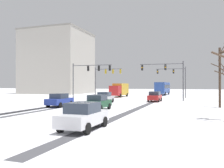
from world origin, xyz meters
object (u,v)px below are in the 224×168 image
(bus_oncoming, at_px, (163,88))
(box_truck_delivery, at_px, (119,90))
(car_blue_third, at_px, (60,100))
(traffic_signal_near_right, at_px, (167,73))
(bare_tree_sidewalk_mid, at_px, (220,76))
(traffic_signal_far_right, at_px, (175,76))
(office_building_far_left_block, at_px, (58,63))
(traffic_signal_far_left, at_px, (106,75))
(car_red_lead, at_px, (155,97))
(car_white_fifth, at_px, (84,116))
(traffic_signal_near_left, at_px, (88,73))
(car_dark_green_fourth, at_px, (98,102))
(car_silver_second, at_px, (105,97))

(bus_oncoming, relative_size, box_truck_delivery, 1.49)
(car_blue_third, bearing_deg, traffic_signal_near_right, 50.45)
(car_blue_third, relative_size, bare_tree_sidewalk_mid, 0.56)
(traffic_signal_near_right, xyz_separation_m, box_truck_delivery, (-11.62, 11.11, -3.05))
(bare_tree_sidewalk_mid, bearing_deg, bus_oncoming, 107.57)
(traffic_signal_far_right, relative_size, traffic_signal_near_right, 0.93)
(traffic_signal_far_right, relative_size, office_building_far_left_block, 0.33)
(traffic_signal_far_left, relative_size, bare_tree_sidewalk_mid, 0.88)
(traffic_signal_near_right, relative_size, bus_oncoming, 0.63)
(bare_tree_sidewalk_mid, relative_size, office_building_far_left_block, 0.37)
(car_red_lead, relative_size, bus_oncoming, 0.37)
(traffic_signal_far_left, height_order, office_building_far_left_block, office_building_far_left_block)
(box_truck_delivery, bearing_deg, bus_oncoming, 60.31)
(car_white_fifth, bearing_deg, traffic_signal_near_right, 85.13)
(bus_oncoming, relative_size, bare_tree_sidewalk_mid, 1.50)
(car_red_lead, bearing_deg, car_blue_third, -127.19)
(traffic_signal_far_left, distance_m, car_blue_third, 22.59)
(traffic_signal_far_right, distance_m, traffic_signal_near_left, 19.35)
(bus_oncoming, bearing_deg, office_building_far_left_block, 177.13)
(car_dark_green_fourth, bearing_deg, traffic_signal_far_left, 108.67)
(traffic_signal_near_left, height_order, traffic_signal_near_right, same)
(traffic_signal_near_left, xyz_separation_m, office_building_far_left_block, (-23.83, 28.26, 5.09))
(car_red_lead, height_order, bus_oncoming, bus_oncoming)
(traffic_signal_near_left, relative_size, traffic_signal_near_right, 1.03)
(traffic_signal_far_left, relative_size, bus_oncoming, 0.59)
(box_truck_delivery, bearing_deg, car_dark_green_fourth, -77.52)
(bus_oncoming, distance_m, box_truck_delivery, 15.88)
(box_truck_delivery, height_order, office_building_far_left_block, office_building_far_left_block)
(car_silver_second, distance_m, office_building_far_left_block, 44.80)
(car_blue_third, xyz_separation_m, bus_oncoming, (7.75, 38.85, 1.18))
(traffic_signal_near_right, bearing_deg, car_silver_second, -142.04)
(car_red_lead, xyz_separation_m, car_white_fifth, (-0.38, -25.08, 0.00))
(traffic_signal_near_left, relative_size, bus_oncoming, 0.65)
(traffic_signal_near_right, xyz_separation_m, car_red_lead, (-1.87, -1.22, -3.87))
(bare_tree_sidewalk_mid, bearing_deg, traffic_signal_far_left, 140.62)
(traffic_signal_far_left, bearing_deg, office_building_far_left_block, 141.78)
(traffic_signal_far_right, bearing_deg, traffic_signal_near_right, -91.68)
(bus_oncoming, bearing_deg, traffic_signal_far_right, -72.33)
(car_red_lead, bearing_deg, car_silver_second, -140.80)
(traffic_signal_near_left, bearing_deg, car_blue_third, -81.60)
(traffic_signal_near_right, xyz_separation_m, car_silver_second, (-8.42, -6.57, -3.87))
(car_red_lead, distance_m, bare_tree_sidewalk_mid, 11.97)
(car_blue_third, bearing_deg, bare_tree_sidewalk_mid, 15.53)
(car_silver_second, distance_m, car_blue_third, 7.99)
(traffic_signal_near_right, height_order, office_building_far_left_block, office_building_far_left_block)
(car_dark_green_fourth, bearing_deg, car_silver_second, 106.51)
(car_silver_second, height_order, office_building_far_left_block, office_building_far_left_block)
(car_red_lead, distance_m, car_dark_green_fourth, 15.23)
(traffic_signal_near_right, xyz_separation_m, car_dark_green_fourth, (-5.62, -15.99, -3.87))
(car_white_fifth, bearing_deg, traffic_signal_far_right, 86.13)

